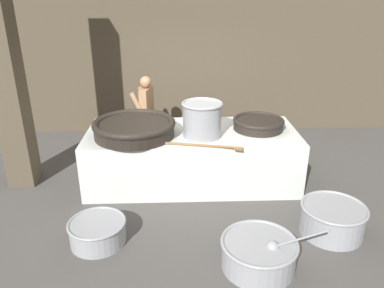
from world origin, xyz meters
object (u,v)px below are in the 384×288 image
Objects in this scene: stock_pot at (202,119)px; giant_wok_far at (258,123)px; giant_wok_near at (134,127)px; prep_bowl_meat at (98,231)px; prep_bowl_extra at (333,218)px; prep_bowl_vegetables at (259,252)px; cook at (147,113)px.

giant_wok_far is at bearing 16.37° from stock_pot.
prep_bowl_meat is at bearing -103.97° from giant_wok_near.
prep_bowl_meat is (-1.45, -1.45, -1.03)m from stock_pot.
prep_bowl_extra is (2.76, -1.41, -0.82)m from giant_wok_near.
stock_pot is 2.30m from prep_bowl_vegetables.
giant_wok_far is 0.76× the size of prep_bowl_vegetables.
prep_bowl_vegetables reaches higher than prep_bowl_meat.
giant_wok_near is at bearing -173.46° from giant_wok_far.
prep_bowl_vegetables is 1.49× the size of prep_bowl_meat.
giant_wok_near is at bearing 152.99° from prep_bowl_extra.
prep_bowl_vegetables is 1.28× the size of prep_bowl_extra.
stock_pot reaches higher than prep_bowl_extra.
prep_bowl_extra is (0.73, -1.64, -0.78)m from giant_wok_far.
prep_bowl_extra is at bearing -38.84° from stock_pot.
cook is at bearing 86.62° from giant_wok_near.
prep_bowl_vegetables is at bearing -150.75° from prep_bowl_extra.
giant_wok_near is 2.04× the size of stock_pot.
prep_bowl_meat is at bearing -178.39° from prep_bowl_extra.
giant_wok_near is at bearing 128.70° from prep_bowl_vegetables.
giant_wok_near is 1.54× the size of giant_wok_far.
giant_wok_near is at bearing 99.95° from cook.
stock_pot reaches higher than prep_bowl_vegetables.
prep_bowl_extra is (1.13, 0.63, 0.03)m from prep_bowl_vegetables.
cook is 1.78× the size of prep_bowl_extra.
prep_bowl_extra is (3.14, 0.09, 0.06)m from prep_bowl_meat.
giant_wok_far is at bearing 80.09° from prep_bowl_vegetables.
stock_pot is at bearing 105.72° from prep_bowl_vegetables.
prep_bowl_meat is 3.14m from prep_bowl_extra.
prep_bowl_extra is at bearing 29.25° from prep_bowl_vegetables.
cook is 2.07× the size of prep_bowl_meat.
stock_pot is 0.41× the size of cook.
prep_bowl_extra is at bearing -27.01° from giant_wok_near.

